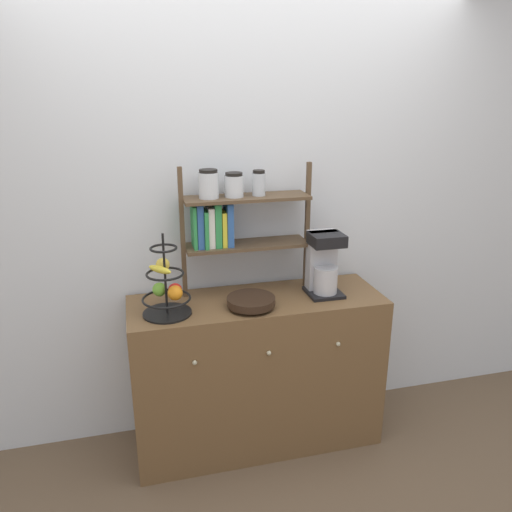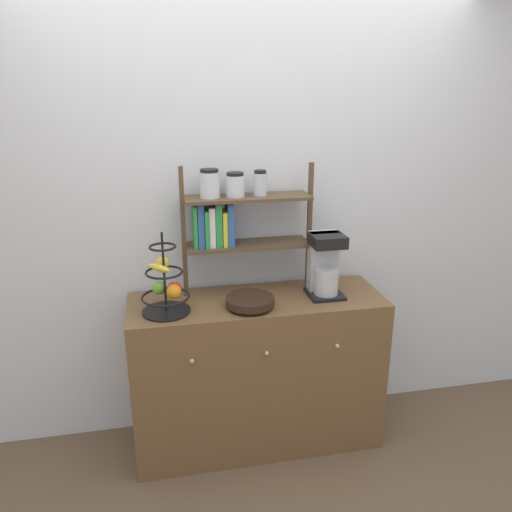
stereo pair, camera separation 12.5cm
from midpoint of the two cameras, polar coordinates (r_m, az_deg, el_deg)
ground_plane at (r=3.04m, az=2.38°, el=-22.71°), size 12.00×12.00×0.00m
wall_back at (r=2.87m, az=0.26°, el=4.42°), size 7.00×0.05×2.60m
sideboard at (r=2.95m, az=1.38°, el=-13.09°), size 1.40×0.49×0.91m
coffee_maker at (r=2.78m, az=9.15°, el=-1.02°), size 0.19×0.20×0.35m
fruit_stand at (r=2.57m, az=-8.90°, el=-3.46°), size 0.25×0.25×0.43m
wooden_bowl at (r=2.63m, az=0.68°, el=-5.22°), size 0.26×0.26×0.06m
shelf_hutch at (r=2.70m, az=-1.67°, el=4.76°), size 0.73×0.20×0.72m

